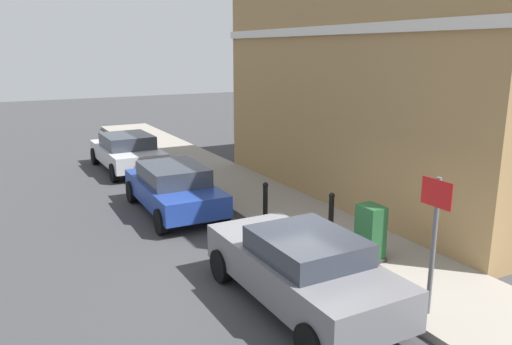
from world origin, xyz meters
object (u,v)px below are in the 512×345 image
Objects in this scene: car_silver at (127,151)px; bollard_near_cabinet at (331,213)px; bollard_far_kerb at (265,201)px; street_sign at (435,226)px; car_grey at (301,267)px; utility_cabinet at (370,235)px; car_blue at (174,187)px.

bollard_near_cabinet is at bearing -166.72° from car_silver.
car_silver is 7.97m from bollard_far_kerb.
bollard_near_cabinet is 0.45× the size of street_sign.
car_grey is 2.29m from utility_cabinet.
car_silver is 11.04m from utility_cabinet.
car_blue is 1.77× the size of street_sign.
car_grey reaches higher than car_blue.
bollard_near_cabinet is at bearing -145.64° from car_blue.
utility_cabinet is 0.50× the size of street_sign.
car_grey reaches higher than utility_cabinet.
bollard_far_kerb is at bearing 104.74° from utility_cabinet.
car_silver is 4.04× the size of bollard_near_cabinet.
street_sign reaches higher than car_blue.
utility_cabinet reaches higher than bollard_near_cabinet.
car_grey is 1.02× the size of car_blue.
street_sign reaches higher than utility_cabinet.
street_sign is (1.55, -1.41, 0.93)m from car_grey.
car_silver reaches higher than car_blue.
bollard_near_cabinet and bollard_far_kerb have the same top height.
utility_cabinet is at bearing 74.01° from street_sign.
utility_cabinet is at bearing -93.92° from bollard_near_cabinet.
utility_cabinet is 3.08m from bollard_far_kerb.
car_silver is 13.10m from street_sign.
bollard_near_cabinet is (2.27, 2.20, -0.02)m from car_grey.
car_grey is 11.56m from car_silver.
bollard_near_cabinet is 1.00× the size of bollard_far_kerb.
car_grey is 2.29m from street_sign.
utility_cabinet is at bearing -154.44° from car_blue.
utility_cabinet is at bearing -169.03° from car_silver.
utility_cabinet is (2.37, -5.24, -0.03)m from car_blue.
utility_cabinet is 1.46m from bollard_near_cabinet.
car_silver reaches higher than utility_cabinet.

